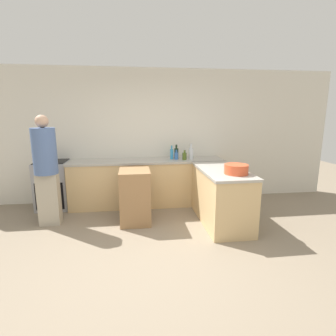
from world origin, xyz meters
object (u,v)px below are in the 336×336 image
object	(u,v)px
range_oven	(53,185)
person_by_range	(46,167)
island_table	(135,196)
water_bottle_blue	(176,156)
wine_bottle_dark	(176,153)
dish_soap_bottle	(172,154)
vinegar_bottle_clear	(191,153)
olive_oil_bottle	(185,156)
mixing_bowl	(236,169)

from	to	relation	value
range_oven	person_by_range	bearing A→B (deg)	-78.99
island_table	water_bottle_blue	distance (m)	1.30
wine_bottle_dark	water_bottle_blue	world-z (taller)	wine_bottle_dark
wine_bottle_dark	dish_soap_bottle	bearing A→B (deg)	-133.62
island_table	wine_bottle_dark	distance (m)	1.43
range_oven	water_bottle_blue	xyz separation A→B (m)	(2.40, -0.04, 0.53)
range_oven	island_table	world-z (taller)	range_oven
vinegar_bottle_clear	water_bottle_blue	world-z (taller)	vinegar_bottle_clear
island_table	vinegar_bottle_clear	xyz separation A→B (m)	(1.13, 0.81, 0.59)
olive_oil_bottle	person_by_range	xyz separation A→B (m)	(-2.39, -0.70, -0.02)
vinegar_bottle_clear	water_bottle_blue	xyz separation A→B (m)	(-0.29, 0.03, -0.05)
mixing_bowl	dish_soap_bottle	size ratio (longest dim) A/B	1.31
wine_bottle_dark	olive_oil_bottle	xyz separation A→B (m)	(0.13, -0.23, -0.03)
range_oven	mixing_bowl	bearing A→B (deg)	-25.01
mixing_bowl	water_bottle_blue	world-z (taller)	water_bottle_blue
wine_bottle_dark	mixing_bowl	bearing A→B (deg)	-66.96
island_table	vinegar_bottle_clear	world-z (taller)	vinegar_bottle_clear
vinegar_bottle_clear	person_by_range	distance (m)	2.63
mixing_bowl	vinegar_bottle_clear	size ratio (longest dim) A/B	1.15
wine_bottle_dark	person_by_range	size ratio (longest dim) A/B	0.15
range_oven	dish_soap_bottle	bearing A→B (deg)	-0.10
water_bottle_blue	dish_soap_bottle	bearing A→B (deg)	158.97
dish_soap_bottle	olive_oil_bottle	distance (m)	0.26
vinegar_bottle_clear	person_by_range	bearing A→B (deg)	-163.78
mixing_bowl	vinegar_bottle_clear	xyz separation A→B (m)	(-0.39, 1.37, 0.05)
mixing_bowl	olive_oil_bottle	xyz separation A→B (m)	(-0.53, 1.32, 0.00)
dish_soap_bottle	water_bottle_blue	distance (m)	0.10
wine_bottle_dark	olive_oil_bottle	size ratio (longest dim) A/B	1.44
range_oven	olive_oil_bottle	size ratio (longest dim) A/B	4.85
vinegar_bottle_clear	wine_bottle_dark	bearing A→B (deg)	144.97
range_oven	mixing_bowl	world-z (taller)	mixing_bowl
island_table	dish_soap_bottle	size ratio (longest dim) A/B	3.27
mixing_bowl	wine_bottle_dark	xyz separation A→B (m)	(-0.66, 1.55, 0.04)
mixing_bowl	water_bottle_blue	bearing A→B (deg)	116.05
mixing_bowl	olive_oil_bottle	size ratio (longest dim) A/B	1.88
water_bottle_blue	olive_oil_bottle	distance (m)	0.17
dish_soap_bottle	olive_oil_bottle	world-z (taller)	dish_soap_bottle
island_table	olive_oil_bottle	xyz separation A→B (m)	(0.99, 0.77, 0.54)
island_table	wine_bottle_dark	bearing A→B (deg)	48.98
vinegar_bottle_clear	wine_bottle_dark	xyz separation A→B (m)	(-0.27, 0.19, -0.02)
island_table	mixing_bowl	size ratio (longest dim) A/B	2.50
mixing_bowl	olive_oil_bottle	world-z (taller)	olive_oil_bottle
dish_soap_bottle	water_bottle_blue	world-z (taller)	dish_soap_bottle
water_bottle_blue	olive_oil_bottle	world-z (taller)	same
vinegar_bottle_clear	olive_oil_bottle	size ratio (longest dim) A/B	1.64
range_oven	water_bottle_blue	bearing A→B (deg)	-0.91
wine_bottle_dark	water_bottle_blue	size ratio (longest dim) A/B	1.44
dish_soap_bottle	wine_bottle_dark	xyz separation A→B (m)	(0.11, 0.12, -0.00)
person_by_range	island_table	bearing A→B (deg)	-2.87
person_by_range	wine_bottle_dark	bearing A→B (deg)	22.16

